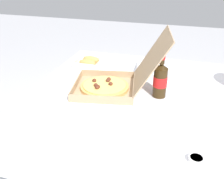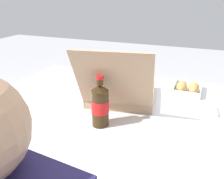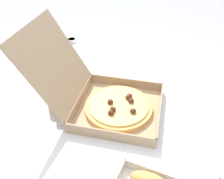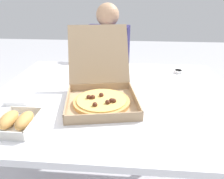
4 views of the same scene
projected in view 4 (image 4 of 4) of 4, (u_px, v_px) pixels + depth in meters
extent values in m
cube|color=white|center=(114.00, 95.00, 1.17)|extent=(1.31, 1.09, 0.03)
cylinder|color=#B7B7BC|center=(49.00, 107.00, 1.79)|extent=(0.05, 0.05, 0.69)
cylinder|color=#B7B7BC|center=(191.00, 113.00, 1.70)|extent=(0.05, 0.05, 0.69)
cube|color=red|center=(110.00, 83.00, 2.06)|extent=(0.44, 0.44, 0.04)
cube|color=red|center=(105.00, 68.00, 1.81)|extent=(0.36, 0.07, 0.38)
cylinder|color=#B2B2B7|center=(129.00, 97.00, 2.27)|extent=(0.03, 0.03, 0.43)
cylinder|color=#B2B2B7|center=(98.00, 94.00, 2.33)|extent=(0.03, 0.03, 0.43)
cylinder|color=#B2B2B7|center=(124.00, 113.00, 1.96)|extent=(0.03, 0.03, 0.43)
cylinder|color=#B2B2B7|center=(88.00, 109.00, 2.03)|extent=(0.03, 0.03, 0.43)
cylinder|color=#333847|center=(121.00, 96.00, 2.26)|extent=(0.09, 0.09, 0.45)
cylinder|color=#333847|center=(104.00, 94.00, 2.29)|extent=(0.09, 0.09, 0.45)
cube|color=#333847|center=(121.00, 73.00, 2.10)|extent=(0.14, 0.31, 0.10)
cube|color=#333847|center=(103.00, 72.00, 2.14)|extent=(0.14, 0.31, 0.10)
cube|color=#231E4C|center=(108.00, 50.00, 1.87)|extent=(0.38, 0.22, 0.42)
sphere|color=tan|center=(108.00, 15.00, 1.75)|extent=(0.19, 0.19, 0.19)
cube|color=tan|center=(102.00, 104.00, 1.04)|extent=(0.39, 0.39, 0.01)
cube|color=tan|center=(104.00, 118.00, 0.88)|extent=(0.33, 0.07, 0.04)
cube|color=tan|center=(67.00, 101.00, 1.01)|extent=(0.07, 0.33, 0.04)
cube|color=tan|center=(135.00, 98.00, 1.04)|extent=(0.07, 0.33, 0.04)
cube|color=tan|center=(100.00, 86.00, 1.18)|extent=(0.33, 0.07, 0.04)
cube|color=tan|center=(99.00, 53.00, 1.19)|extent=(0.36, 0.23, 0.29)
cylinder|color=tan|center=(102.00, 102.00, 1.03)|extent=(0.27, 0.27, 0.02)
cylinder|color=#EAC666|center=(102.00, 100.00, 1.03)|extent=(0.24, 0.24, 0.01)
sphere|color=#562819|center=(101.00, 95.00, 1.06)|extent=(0.02, 0.02, 0.02)
sphere|color=#562819|center=(108.00, 102.00, 0.99)|extent=(0.02, 0.02, 0.02)
sphere|color=#562819|center=(93.00, 97.00, 1.03)|extent=(0.02, 0.02, 0.02)
sphere|color=#562819|center=(111.00, 101.00, 1.00)|extent=(0.02, 0.02, 0.02)
sphere|color=#562819|center=(89.00, 97.00, 1.04)|extent=(0.02, 0.02, 0.02)
sphere|color=#562819|center=(95.00, 105.00, 0.96)|extent=(0.02, 0.02, 0.02)
sphere|color=#562819|center=(114.00, 101.00, 1.00)|extent=(0.02, 0.02, 0.02)
cube|color=white|center=(18.00, 126.00, 0.87)|extent=(0.15, 0.19, 0.00)
cube|color=silver|center=(5.00, 136.00, 0.78)|extent=(0.15, 0.01, 0.03)
cube|color=silver|center=(27.00, 110.00, 0.94)|extent=(0.15, 0.01, 0.03)
cube|color=silver|center=(0.00, 121.00, 0.87)|extent=(0.01, 0.19, 0.03)
cube|color=silver|center=(34.00, 123.00, 0.86)|extent=(0.01, 0.19, 0.03)
ellipsoid|color=tan|center=(9.00, 120.00, 0.86)|extent=(0.06, 0.12, 0.05)
ellipsoid|color=tan|center=(25.00, 120.00, 0.85)|extent=(0.06, 0.12, 0.05)
cylinder|color=#33230F|center=(107.00, 69.00, 1.28)|extent=(0.07, 0.07, 0.16)
cone|color=#33230F|center=(107.00, 54.00, 1.25)|extent=(0.07, 0.07, 0.02)
cylinder|color=#33230F|center=(106.00, 50.00, 1.24)|extent=(0.03, 0.03, 0.02)
cylinder|color=red|center=(106.00, 46.00, 1.23)|extent=(0.03, 0.03, 0.01)
cylinder|color=red|center=(107.00, 68.00, 1.28)|extent=(0.07, 0.07, 0.06)
cube|color=white|center=(205.00, 106.00, 1.02)|extent=(0.24, 0.19, 0.00)
cube|color=white|center=(19.00, 99.00, 1.07)|extent=(0.12, 0.12, 0.02)
cylinder|color=white|center=(178.00, 71.00, 1.45)|extent=(0.06, 0.06, 0.02)
cylinder|color=#DBBC66|center=(178.00, 71.00, 1.45)|extent=(0.05, 0.05, 0.01)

